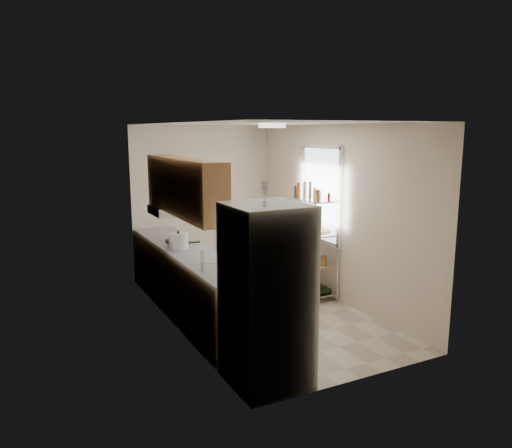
# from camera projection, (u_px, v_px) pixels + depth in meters

# --- Properties ---
(room) EXTENTS (2.52, 4.42, 2.62)m
(room) POSITION_uv_depth(u_px,v_px,m) (261.00, 220.00, 6.80)
(room) COLOR beige
(room) RESTS_ON ground
(counter_run) EXTENTS (0.63, 3.51, 0.90)m
(counter_run) POSITION_uv_depth(u_px,v_px,m) (188.00, 281.00, 6.93)
(counter_run) COLOR tan
(counter_run) RESTS_ON ground
(upper_cabinets) EXTENTS (0.33, 2.20, 0.72)m
(upper_cabinets) POSITION_uv_depth(u_px,v_px,m) (184.00, 186.00, 6.32)
(upper_cabinets) COLOR tan
(upper_cabinets) RESTS_ON room
(range_hood) EXTENTS (0.50, 0.60, 0.12)m
(range_hood) POSITION_uv_depth(u_px,v_px,m) (170.00, 210.00, 7.13)
(range_hood) COLOR #B7BABC
(range_hood) RESTS_ON room
(window) EXTENTS (0.06, 1.00, 1.46)m
(window) POSITION_uv_depth(u_px,v_px,m) (321.00, 194.00, 7.61)
(window) COLOR white
(window) RESTS_ON room
(bakers_rack) EXTENTS (0.45, 0.90, 1.73)m
(bakers_rack) POSITION_uv_depth(u_px,v_px,m) (311.00, 224.00, 7.55)
(bakers_rack) COLOR silver
(bakers_rack) RESTS_ON ground
(ceiling_dome) EXTENTS (0.34, 0.34, 0.05)m
(ceiling_dome) POSITION_uv_depth(u_px,v_px,m) (272.00, 126.00, 6.31)
(ceiling_dome) COLOR white
(ceiling_dome) RESTS_ON room
(refrigerator) EXTENTS (0.75, 0.75, 1.82)m
(refrigerator) POSITION_uv_depth(u_px,v_px,m) (267.00, 295.00, 4.93)
(refrigerator) COLOR white
(refrigerator) RESTS_ON ground
(wine_glass_a) EXTENTS (0.06, 0.06, 0.18)m
(wine_glass_a) POSITION_uv_depth(u_px,v_px,m) (264.00, 197.00, 4.60)
(wine_glass_a) COLOR silver
(wine_glass_a) RESTS_ON refrigerator
(wine_glass_b) EXTENTS (0.07, 0.07, 0.21)m
(wine_glass_b) POSITION_uv_depth(u_px,v_px,m) (265.00, 192.00, 4.79)
(wine_glass_b) COLOR silver
(wine_glass_b) RESTS_ON refrigerator
(rice_cooker) EXTENTS (0.27, 0.27, 0.21)m
(rice_cooker) POSITION_uv_depth(u_px,v_px,m) (178.00, 241.00, 6.87)
(rice_cooker) COLOR white
(rice_cooker) RESTS_ON counter_run
(frying_pan_large) EXTENTS (0.30, 0.30, 0.05)m
(frying_pan_large) POSITION_uv_depth(u_px,v_px,m) (179.00, 244.00, 7.10)
(frying_pan_large) COLOR black
(frying_pan_large) RESTS_ON counter_run
(frying_pan_small) EXTENTS (0.28, 0.28, 0.04)m
(frying_pan_small) POSITION_uv_depth(u_px,v_px,m) (172.00, 241.00, 7.27)
(frying_pan_small) COLOR black
(frying_pan_small) RESTS_ON counter_run
(cutting_board) EXTENTS (0.44, 0.50, 0.03)m
(cutting_board) POSITION_uv_depth(u_px,v_px,m) (316.00, 230.00, 7.54)
(cutting_board) COLOR tan
(cutting_board) RESTS_ON bakers_rack
(espresso_machine) EXTENTS (0.20, 0.26, 0.27)m
(espresso_machine) POSITION_uv_depth(u_px,v_px,m) (302.00, 218.00, 7.86)
(espresso_machine) COLOR black
(espresso_machine) RESTS_ON bakers_rack
(storage_bag) EXTENTS (0.13, 0.16, 0.17)m
(storage_bag) POSITION_uv_depth(u_px,v_px,m) (291.00, 250.00, 7.86)
(storage_bag) COLOR #A9141A
(storage_bag) RESTS_ON bakers_rack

